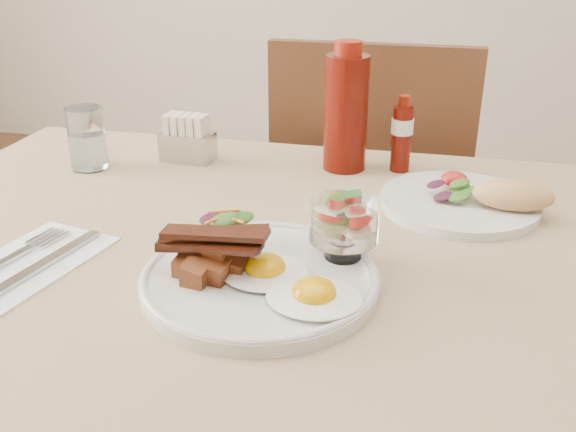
# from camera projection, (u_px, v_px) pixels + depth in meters

# --- Properties ---
(table) EXTENTS (1.33, 0.88, 0.75)m
(table) POSITION_uv_depth(u_px,v_px,m) (322.00, 316.00, 0.86)
(table) COLOR #54331A
(table) RESTS_ON ground
(chair_far) EXTENTS (0.42, 0.42, 0.93)m
(chair_far) POSITION_uv_depth(u_px,v_px,m) (370.00, 212.00, 1.50)
(chair_far) COLOR #54331A
(chair_far) RESTS_ON ground
(main_plate) EXTENTS (0.28, 0.28, 0.02)m
(main_plate) POSITION_uv_depth(u_px,v_px,m) (260.00, 280.00, 0.75)
(main_plate) COLOR silver
(main_plate) RESTS_ON table
(fried_eggs) EXTENTS (0.18, 0.14, 0.03)m
(fried_eggs) POSITION_uv_depth(u_px,v_px,m) (289.00, 282.00, 0.72)
(fried_eggs) COLOR white
(fried_eggs) RESTS_ON main_plate
(bacon_potato_pile) EXTENTS (0.14, 0.08, 0.06)m
(bacon_potato_pile) POSITION_uv_depth(u_px,v_px,m) (210.00, 254.00, 0.73)
(bacon_potato_pile) COLOR brown
(bacon_potato_pile) RESTS_ON main_plate
(side_salad) EXTENTS (0.08, 0.08, 0.04)m
(side_salad) POSITION_uv_depth(u_px,v_px,m) (228.00, 230.00, 0.81)
(side_salad) COLOR #254F15
(side_salad) RESTS_ON main_plate
(fruit_cup) EXTENTS (0.08, 0.08, 0.09)m
(fruit_cup) POSITION_uv_depth(u_px,v_px,m) (344.00, 222.00, 0.77)
(fruit_cup) COLOR white
(fruit_cup) RESTS_ON main_plate
(second_plate) EXTENTS (0.25, 0.24, 0.06)m
(second_plate) POSITION_uv_depth(u_px,v_px,m) (472.00, 200.00, 0.95)
(second_plate) COLOR silver
(second_plate) RESTS_ON table
(ketchup_bottle) EXTENTS (0.10, 0.10, 0.22)m
(ketchup_bottle) POSITION_uv_depth(u_px,v_px,m) (346.00, 111.00, 1.08)
(ketchup_bottle) COLOR #4E0B04
(ketchup_bottle) RESTS_ON table
(hot_sauce_bottle) EXTENTS (0.05, 0.05, 0.13)m
(hot_sauce_bottle) POSITION_uv_depth(u_px,v_px,m) (402.00, 135.00, 1.08)
(hot_sauce_bottle) COLOR #4E0B04
(hot_sauce_bottle) RESTS_ON table
(sugar_caddy) EXTENTS (0.10, 0.06, 0.08)m
(sugar_caddy) POSITION_uv_depth(u_px,v_px,m) (187.00, 141.00, 1.14)
(sugar_caddy) COLOR #ACADB1
(sugar_caddy) RESTS_ON table
(water_glass) EXTENTS (0.06, 0.06, 0.11)m
(water_glass) POSITION_uv_depth(u_px,v_px,m) (87.00, 142.00, 1.10)
(water_glass) COLOR white
(water_glass) RESTS_ON table
(napkin_cutlery) EXTENTS (0.17, 0.25, 0.01)m
(napkin_cutlery) POSITION_uv_depth(u_px,v_px,m) (23.00, 266.00, 0.79)
(napkin_cutlery) COLOR white
(napkin_cutlery) RESTS_ON table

